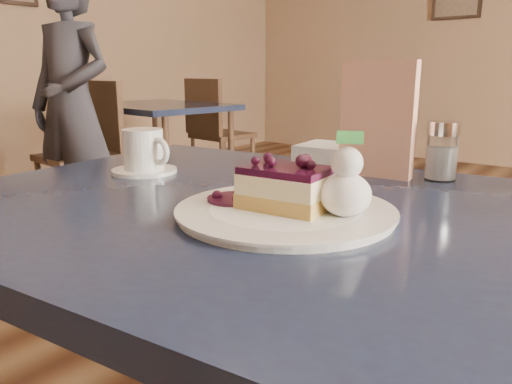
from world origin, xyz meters
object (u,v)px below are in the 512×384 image
Objects in this scene: bg_table_far_left at (163,194)px; patron at (72,106)px; dessert_plate at (285,212)px; main_table at (300,257)px; coffee_set at (144,153)px; cheesecake_slice at (286,188)px.

patron reaches higher than bg_table_far_left.
bg_table_far_left is at bearing 89.87° from patron.
dessert_plate is 0.17× the size of bg_table_far_left.
main_table is 9.18× the size of coffee_set.
main_table is 0.73× the size of bg_table_far_left.
coffee_set reaches higher than main_table.
main_table reaches higher than bg_table_far_left.
coffee_set is 0.09× the size of patron.
dessert_plate is 0.04m from cheesecake_slice.
coffee_set is 2.10m from patron.
patron is (-2.26, 1.04, 0.09)m from main_table.
patron is at bearing 148.60° from cheesecake_slice.
dessert_plate is at bearing -32.06° from bg_table_far_left.
cheesecake_slice reaches higher than dessert_plate.
cheesecake_slice reaches higher than bg_table_far_left.
main_table is at bearing -31.35° from bg_table_far_left.
cheesecake_slice is (0.00, 0.00, 0.04)m from dessert_plate.
main_table is 4.20× the size of dessert_plate.
dessert_plate reaches higher than bg_table_far_left.
coffee_set is (-0.41, 0.03, 0.12)m from main_table.
patron is (0.15, -0.79, 0.71)m from bg_table_far_left.
dessert_plate is 0.20× the size of patron.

